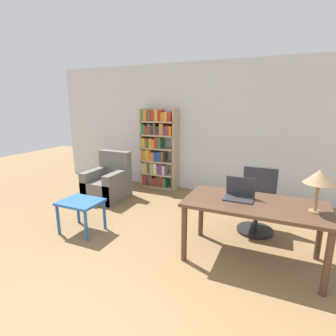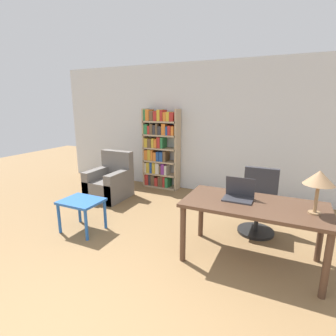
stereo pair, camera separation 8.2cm
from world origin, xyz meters
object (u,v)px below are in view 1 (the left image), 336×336
at_px(armchair, 108,184).
at_px(bookshelf, 157,149).
at_px(table_lamp, 319,178).
at_px(desk, 254,210).
at_px(laptop, 239,194).
at_px(office_chair, 257,203).
at_px(side_table_blue, 81,206).

relative_size(armchair, bookshelf, 0.52).
bearing_deg(table_lamp, desk, 177.62).
distance_m(laptop, office_chair, 0.90).
bearing_deg(side_table_blue, office_chair, 25.31).
xyz_separation_m(table_lamp, office_chair, (-0.64, 0.88, -0.70)).
xyz_separation_m(desk, office_chair, (-0.03, 0.86, -0.23)).
bearing_deg(side_table_blue, armchair, 111.10).
relative_size(office_chair, bookshelf, 0.54).
xyz_separation_m(desk, side_table_blue, (-2.40, -0.26, -0.24)).
height_order(armchair, bookshelf, bookshelf).
relative_size(laptop, table_lamp, 0.74).
bearing_deg(armchair, bookshelf, 61.12).
height_order(table_lamp, office_chair, table_lamp).
relative_size(table_lamp, office_chair, 0.49).
xyz_separation_m(desk, table_lamp, (0.61, -0.03, 0.48)).
bearing_deg(bookshelf, side_table_blue, -91.43).
xyz_separation_m(table_lamp, bookshelf, (-2.95, 2.17, -0.25)).
bearing_deg(laptop, side_table_blue, -171.64).
relative_size(laptop, office_chair, 0.37).
distance_m(desk, office_chair, 0.89).
xyz_separation_m(desk, laptop, (-0.19, 0.06, 0.15)).
distance_m(desk, bookshelf, 3.18).
xyz_separation_m(desk, bookshelf, (-2.34, 2.14, 0.23)).
distance_m(table_lamp, bookshelf, 3.67).
relative_size(side_table_blue, bookshelf, 0.33).
distance_m(side_table_blue, armchair, 1.45).
bearing_deg(laptop, office_chair, 78.60).
distance_m(office_chair, armchair, 2.90).
xyz_separation_m(side_table_blue, bookshelf, (0.06, 2.40, 0.47)).
height_order(laptop, armchair, laptop).
distance_m(laptop, side_table_blue, 2.27).
relative_size(desk, office_chair, 1.70).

